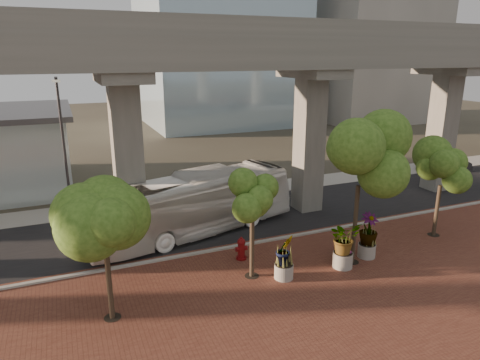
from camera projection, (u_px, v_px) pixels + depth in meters
name	position (u px, v px, depth m)	size (l,w,h in m)	color
ground	(238.00, 232.00, 26.17)	(160.00, 160.00, 0.00)	#373228
brick_plaza	(307.00, 297.00, 19.08)	(70.00, 13.00, 0.06)	brown
asphalt_road	(227.00, 221.00, 27.93)	(90.00, 8.00, 0.04)	black
curb_strip	(252.00, 244.00, 24.37)	(70.00, 0.25, 0.16)	#A19E95
far_sidewalk	(201.00, 196.00, 32.80)	(90.00, 3.00, 0.06)	#A19E95
transit_viaduct	(226.00, 109.00, 25.88)	(72.00, 5.60, 12.40)	gray
midrise_block	(371.00, 45.00, 68.72)	(18.00, 16.00, 24.00)	#A7A096
transit_bus	(192.00, 205.00, 25.43)	(3.10, 13.18, 3.67)	white
parked_car	(444.00, 163.00, 39.90)	(1.60, 4.61, 1.52)	black
fire_hydrant	(241.00, 249.00, 22.45)	(0.62, 0.56, 1.24)	maroon
planter_front	(344.00, 240.00, 21.35)	(2.24, 2.24, 2.47)	#B0AE9F
planter_right	(368.00, 231.00, 22.45)	(2.29, 2.29, 2.45)	#A09D91
planter_left	(284.00, 252.00, 20.30)	(2.05, 2.05, 2.26)	#A8A298
street_tree_far_west	(103.00, 215.00, 16.29)	(4.03, 4.03, 6.38)	#423326
street_tree_near_west	(252.00, 196.00, 19.72)	(3.03, 3.03, 5.52)	#423326
street_tree_near_east	(360.00, 161.00, 20.75)	(4.41, 4.41, 7.47)	#423326
street_tree_far_east	(443.00, 168.00, 24.46)	(3.56, 3.56, 5.77)	#423326
streetlamp_west	(63.00, 141.00, 26.09)	(0.45, 1.33, 9.17)	#2C2C31
streetlamp_east	(302.00, 128.00, 34.52)	(0.40, 1.18, 8.13)	#303036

